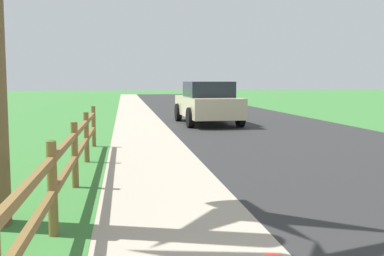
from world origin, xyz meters
TOP-DOWN VIEW (x-y plane):
  - ground_plane at (0.00, 25.00)m, footprint 120.00×120.00m
  - road_asphalt at (3.50, 27.00)m, footprint 7.00×66.00m
  - curb_concrete at (-3.00, 27.00)m, footprint 6.00×66.00m
  - grass_verge at (-4.50, 27.00)m, footprint 5.00×66.00m
  - rail_fence at (-2.42, 6.09)m, footprint 0.11×11.98m
  - parked_suv_beige at (1.70, 17.99)m, footprint 2.26×4.84m

SIDE VIEW (x-z plane):
  - ground_plane at x=0.00m, z-range 0.00..0.00m
  - road_asphalt at x=3.50m, z-range 0.00..0.01m
  - curb_concrete at x=-3.00m, z-range 0.00..0.01m
  - grass_verge at x=-4.50m, z-range 0.00..0.01m
  - rail_fence at x=-2.42m, z-range 0.09..1.16m
  - parked_suv_beige at x=1.70m, z-range 0.00..1.70m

